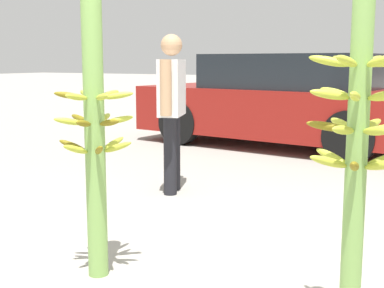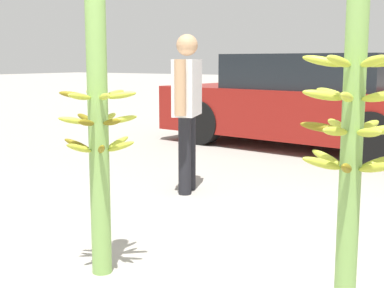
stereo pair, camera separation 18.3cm
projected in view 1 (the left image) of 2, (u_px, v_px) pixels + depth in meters
The scene contains 4 objects.
banana_stalk_left at pixel (95, 136), 3.12m from camera, with size 0.46×0.47×1.67m.
banana_stalk_center at pixel (357, 145), 2.32m from camera, with size 0.44×0.44×1.73m.
vendor_person at pixel (172, 101), 5.15m from camera, with size 0.34×0.66×1.53m.
parked_car at pixel (285, 102), 7.99m from camera, with size 4.50×2.26×1.38m.
Camera 1 is at (1.25, -1.99, 1.29)m, focal length 50.00 mm.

